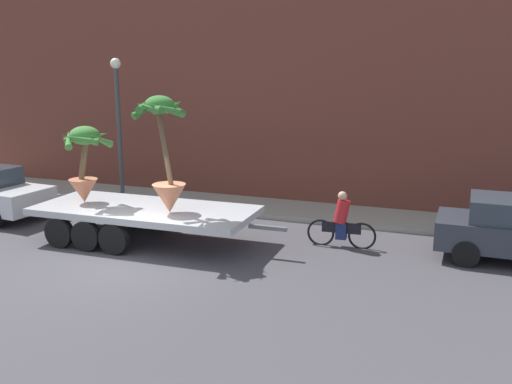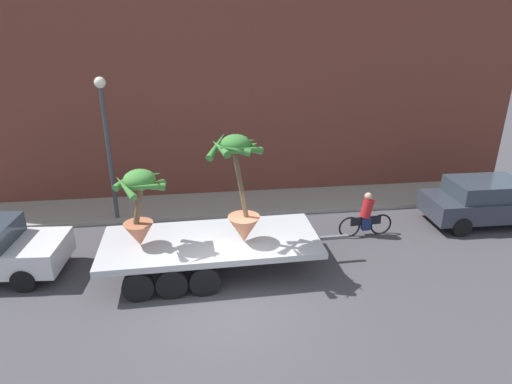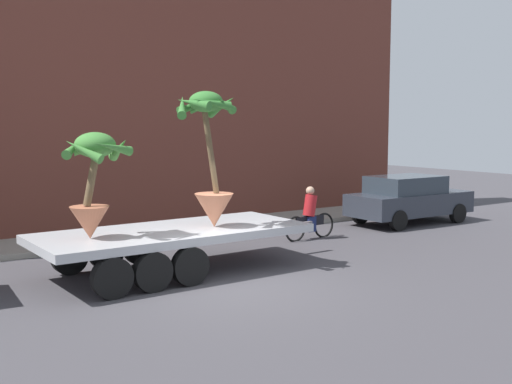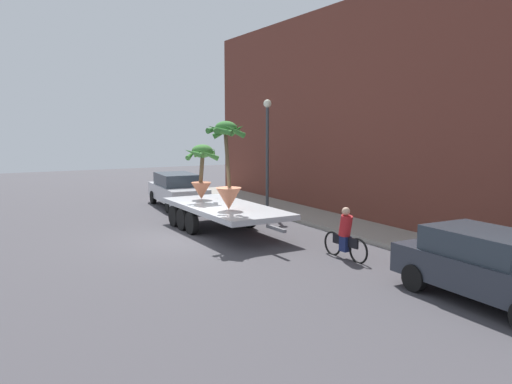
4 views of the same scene
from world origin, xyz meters
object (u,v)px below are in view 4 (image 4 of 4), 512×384
object	(u,v)px
trailing_car	(177,189)
flatbed_trailer	(221,210)
street_lamp	(267,139)
potted_palm_rear	(202,169)
parked_car	(490,266)
cyclist	(345,236)
potted_palm_middle	(228,166)

from	to	relation	value
trailing_car	flatbed_trailer	bearing A→B (deg)	-5.05
street_lamp	potted_palm_rear	bearing A→B (deg)	-69.69
parked_car	potted_palm_rear	bearing A→B (deg)	-170.35
flatbed_trailer	parked_car	distance (m)	9.96
street_lamp	cyclist	bearing A→B (deg)	-14.63
potted_palm_middle	street_lamp	world-z (taller)	street_lamp
parked_car	cyclist	bearing A→B (deg)	-175.40
cyclist	flatbed_trailer	bearing A→B (deg)	-164.56
potted_palm_rear	street_lamp	size ratio (longest dim) A/B	0.44
flatbed_trailer	potted_palm_middle	size ratio (longest dim) A/B	2.33
flatbed_trailer	parked_car	world-z (taller)	parked_car
trailing_car	parked_car	bearing A→B (deg)	4.61
potted_palm_rear	parked_car	bearing A→B (deg)	9.65
parked_car	street_lamp	xyz separation A→B (m)	(-12.73, 1.80, 2.40)
cyclist	street_lamp	xyz separation A→B (m)	(-8.26, 2.16, 2.56)
trailing_car	potted_palm_middle	bearing A→B (deg)	-6.25
street_lamp	trailing_car	bearing A→B (deg)	-136.19
trailing_car	street_lamp	distance (m)	5.06
parked_car	street_lamp	size ratio (longest dim) A/B	0.90
potted_palm_rear	cyclist	size ratio (longest dim) A/B	1.16
flatbed_trailer	street_lamp	size ratio (longest dim) A/B	1.45
potted_palm_rear	trailing_car	distance (m)	4.83
potted_palm_rear	potted_palm_middle	size ratio (longest dim) A/B	0.71
cyclist	trailing_car	distance (m)	11.52
flatbed_trailer	parked_car	bearing A→B (deg)	10.59
flatbed_trailer	potted_palm_middle	distance (m)	2.02
potted_palm_rear	street_lamp	world-z (taller)	street_lamp
potted_palm_middle	cyclist	world-z (taller)	potted_palm_middle
potted_palm_middle	parked_car	world-z (taller)	potted_palm_middle
cyclist	parked_car	bearing A→B (deg)	4.60
potted_palm_rear	parked_car	world-z (taller)	potted_palm_rear
potted_palm_middle	trailing_car	distance (m)	7.44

